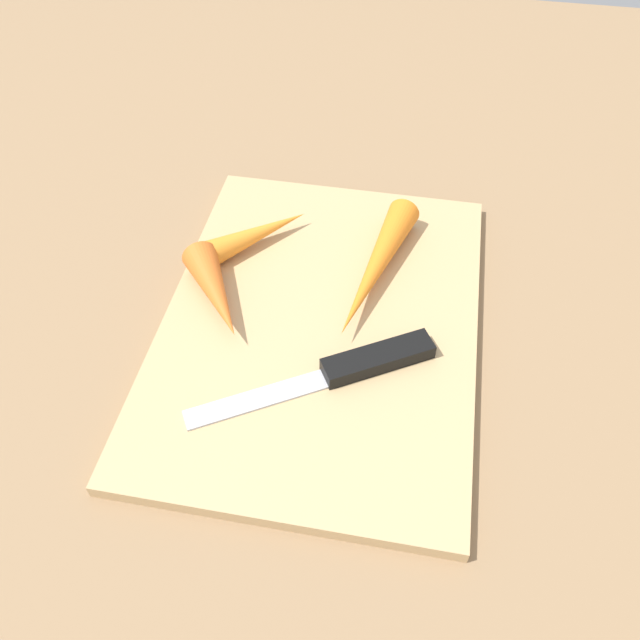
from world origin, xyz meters
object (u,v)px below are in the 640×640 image
object	(u,v)px
carrot_longest	(375,268)
carrot_shortest	(217,291)
cutting_board	(320,325)
carrot_medium	(257,234)
knife	(362,364)

from	to	relation	value
carrot_longest	carrot_shortest	distance (m)	0.14
cutting_board	carrot_shortest	world-z (taller)	carrot_shortest
cutting_board	carrot_longest	xyz separation A→B (m)	(-0.06, 0.04, 0.02)
cutting_board	carrot_medium	distance (m)	0.11
cutting_board	carrot_medium	xyz separation A→B (m)	(-0.08, -0.07, 0.02)
carrot_shortest	carrot_longest	bearing A→B (deg)	79.22
carrot_medium	carrot_shortest	xyz separation A→B (m)	(0.08, -0.01, 0.00)
carrot_medium	carrot_shortest	bearing A→B (deg)	-144.28
knife	carrot_shortest	bearing A→B (deg)	-50.77
carrot_medium	carrot_longest	size ratio (longest dim) A/B	0.64
carrot_medium	carrot_longest	distance (m)	0.12
cutting_board	carrot_shortest	bearing A→B (deg)	-92.03
cutting_board	carrot_shortest	size ratio (longest dim) A/B	3.59
cutting_board	carrot_longest	distance (m)	0.07
knife	carrot_shortest	size ratio (longest dim) A/B	1.81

